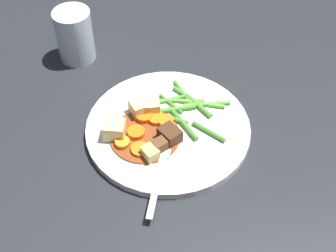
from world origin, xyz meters
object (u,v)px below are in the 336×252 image
(carrot_slice_5, at_px, (123,143))
(carrot_slice_6, at_px, (144,117))
(potato_chunk_1, at_px, (150,153))
(water_glass, at_px, (75,35))
(carrot_slice_1, at_px, (166,121))
(carrot_slice_3, at_px, (136,133))
(carrot_slice_0, at_px, (168,128))
(fork, at_px, (160,168))
(meat_chunk_1, at_px, (170,135))
(dinner_plate, at_px, (168,129))
(potato_chunk_2, at_px, (115,130))
(potato_chunk_3, at_px, (150,108))
(carrot_slice_2, at_px, (140,150))
(potato_chunk_0, at_px, (138,108))
(carrot_slice_4, at_px, (157,119))
(meat_chunk_0, at_px, (160,146))

(carrot_slice_5, xyz_separation_m, carrot_slice_6, (-0.06, -0.02, 0.00))
(potato_chunk_1, xyz_separation_m, water_glass, (-0.05, -0.30, 0.03))
(carrot_slice_1, xyz_separation_m, carrot_slice_3, (0.05, -0.01, -0.00))
(carrot_slice_0, distance_m, carrot_slice_3, 0.05)
(carrot_slice_0, distance_m, fork, 0.08)
(meat_chunk_1, distance_m, fork, 0.06)
(dinner_plate, bearing_deg, potato_chunk_1, 27.46)
(dinner_plate, distance_m, potato_chunk_2, 0.09)
(potato_chunk_3, bearing_deg, potato_chunk_1, 51.98)
(carrot_slice_3, bearing_deg, carrot_slice_0, 152.11)
(carrot_slice_0, bearing_deg, potato_chunk_2, -31.10)
(carrot_slice_2, height_order, potato_chunk_0, potato_chunk_0)
(meat_chunk_1, distance_m, water_glass, 0.30)
(potato_chunk_1, xyz_separation_m, potato_chunk_2, (0.02, -0.07, 0.00))
(carrot_slice_5, height_order, fork, carrot_slice_5)
(dinner_plate, xyz_separation_m, meat_chunk_1, (0.02, 0.03, 0.02))
(potato_chunk_2, relative_size, fork, 0.24)
(carrot_slice_3, height_order, potato_chunk_0, potato_chunk_0)
(carrot_slice_4, height_order, potato_chunk_2, potato_chunk_2)
(carrot_slice_1, bearing_deg, water_glass, -87.65)
(potato_chunk_2, bearing_deg, fork, 98.61)
(meat_chunk_1, xyz_separation_m, water_glass, (-0.01, -0.29, 0.03))
(meat_chunk_0, bearing_deg, potato_chunk_3, -117.39)
(meat_chunk_1, bearing_deg, carrot_slice_6, -86.28)
(meat_chunk_0, bearing_deg, carrot_slice_2, -33.49)
(carrot_slice_0, height_order, carrot_slice_2, same)
(dinner_plate, distance_m, carrot_slice_5, 0.09)
(potato_chunk_2, xyz_separation_m, meat_chunk_0, (-0.04, 0.07, -0.00))
(carrot_slice_6, bearing_deg, carrot_slice_0, 108.78)
(carrot_slice_5, relative_size, meat_chunk_0, 1.13)
(carrot_slice_2, bearing_deg, water_glass, -101.84)
(carrot_slice_4, bearing_deg, potato_chunk_0, -68.26)
(carrot_slice_1, bearing_deg, fork, 45.84)
(potato_chunk_0, xyz_separation_m, fork, (0.05, 0.12, -0.01))
(fork, bearing_deg, meat_chunk_0, -127.49)
(carrot_slice_1, relative_size, carrot_slice_6, 0.94)
(dinner_plate, height_order, fork, fork)
(potato_chunk_0, bearing_deg, carrot_slice_5, 33.01)
(potato_chunk_2, distance_m, fork, 0.10)
(potato_chunk_1, relative_size, water_glass, 0.25)
(carrot_slice_2, bearing_deg, potato_chunk_1, 105.43)
(potato_chunk_0, distance_m, water_glass, 0.22)
(potato_chunk_2, xyz_separation_m, meat_chunk_1, (-0.07, 0.06, -0.00))
(carrot_slice_2, height_order, water_glass, water_glass)
(carrot_slice_5, relative_size, potato_chunk_3, 0.88)
(potato_chunk_1, height_order, fork, potato_chunk_1)
(carrot_slice_3, xyz_separation_m, water_glass, (-0.04, -0.25, 0.03))
(carrot_slice_3, xyz_separation_m, potato_chunk_2, (0.03, -0.02, 0.01))
(carrot_slice_4, height_order, potato_chunk_3, potato_chunk_3)
(potato_chunk_2, relative_size, meat_chunk_1, 1.00)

